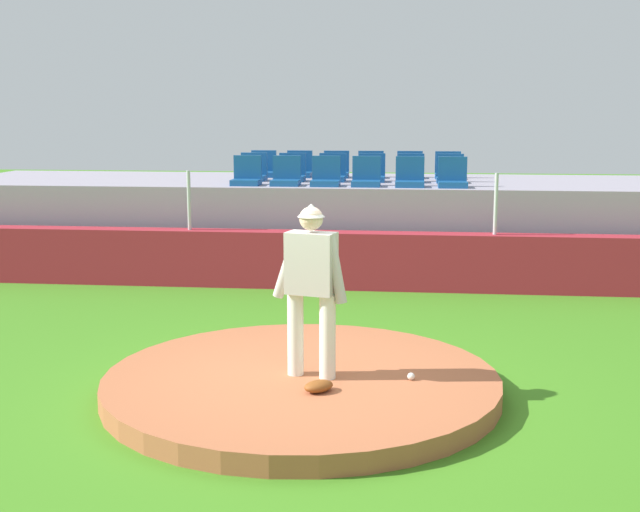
% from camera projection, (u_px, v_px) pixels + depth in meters
% --- Properties ---
extents(ground_plane, '(60.00, 60.00, 0.00)m').
position_uv_depth(ground_plane, '(302.00, 393.00, 8.35)').
color(ground_plane, '#3E7F1D').
extents(pitchers_mound, '(3.98, 3.98, 0.20)m').
position_uv_depth(pitchers_mound, '(302.00, 384.00, 8.34)').
color(pitchers_mound, '#AB5E3A').
rests_on(pitchers_mound, ground_plane).
extents(pitcher, '(0.78, 0.36, 1.73)m').
position_uv_depth(pitcher, '(311.00, 278.00, 8.09)').
color(pitcher, white).
rests_on(pitcher, pitchers_mound).
extents(baseball, '(0.07, 0.07, 0.07)m').
position_uv_depth(baseball, '(411.00, 376.00, 8.14)').
color(baseball, white).
rests_on(baseball, pitchers_mound).
extents(fielding_glove, '(0.36, 0.35, 0.11)m').
position_uv_depth(fielding_glove, '(319.00, 386.00, 7.80)').
color(fielding_glove, brown).
rests_on(fielding_glove, pitchers_mound).
extents(brick_barrier, '(15.65, 0.40, 0.91)m').
position_uv_depth(brick_barrier, '(342.00, 260.00, 13.20)').
color(brick_barrier, '#A22430').
rests_on(brick_barrier, ground_plane).
extents(fence_post_left, '(0.06, 0.06, 0.96)m').
position_uv_depth(fence_post_left, '(189.00, 200.00, 13.29)').
color(fence_post_left, silver).
rests_on(fence_post_left, brick_barrier).
extents(fence_post_right, '(0.06, 0.06, 0.96)m').
position_uv_depth(fence_post_right, '(496.00, 204.00, 12.79)').
color(fence_post_right, silver).
rests_on(fence_post_right, brick_barrier).
extents(bleacher_platform, '(14.54, 3.38, 1.55)m').
position_uv_depth(bleacher_platform, '(351.00, 222.00, 15.29)').
color(bleacher_platform, '#97909F').
rests_on(bleacher_platform, ground_plane).
extents(stadium_chair_0, '(0.48, 0.44, 0.50)m').
position_uv_depth(stadium_chair_0, '(247.00, 176.00, 14.17)').
color(stadium_chair_0, '#164E88').
rests_on(stadium_chair_0, bleacher_platform).
extents(stadium_chair_1, '(0.48, 0.44, 0.50)m').
position_uv_depth(stadium_chair_1, '(286.00, 176.00, 14.11)').
color(stadium_chair_1, '#164E88').
rests_on(stadium_chair_1, bleacher_platform).
extents(stadium_chair_2, '(0.48, 0.44, 0.50)m').
position_uv_depth(stadium_chair_2, '(326.00, 177.00, 14.02)').
color(stadium_chair_2, '#164E88').
rests_on(stadium_chair_2, bleacher_platform).
extents(stadium_chair_3, '(0.48, 0.44, 0.50)m').
position_uv_depth(stadium_chair_3, '(366.00, 177.00, 13.96)').
color(stadium_chair_3, '#164E88').
rests_on(stadium_chair_3, bleacher_platform).
extents(stadium_chair_4, '(0.48, 0.44, 0.50)m').
position_uv_depth(stadium_chair_4, '(410.00, 177.00, 13.87)').
color(stadium_chair_4, '#164E88').
rests_on(stadium_chair_4, bleacher_platform).
extents(stadium_chair_5, '(0.48, 0.44, 0.50)m').
position_uv_depth(stadium_chair_5, '(453.00, 178.00, 13.78)').
color(stadium_chair_5, '#164E88').
rests_on(stadium_chair_5, bleacher_platform).
extents(stadium_chair_6, '(0.48, 0.44, 0.50)m').
position_uv_depth(stadium_chair_6, '(253.00, 172.00, 15.07)').
color(stadium_chair_6, '#164E88').
rests_on(stadium_chair_6, bleacher_platform).
extents(stadium_chair_7, '(0.48, 0.44, 0.50)m').
position_uv_depth(stadium_chair_7, '(292.00, 172.00, 14.96)').
color(stadium_chair_7, '#164E88').
rests_on(stadium_chair_7, bleacher_platform).
extents(stadium_chair_8, '(0.48, 0.44, 0.50)m').
position_uv_depth(stadium_chair_8, '(332.00, 173.00, 14.91)').
color(stadium_chair_8, '#164E88').
rests_on(stadium_chair_8, bleacher_platform).
extents(stadium_chair_9, '(0.48, 0.44, 0.50)m').
position_uv_depth(stadium_chair_9, '(372.00, 173.00, 14.85)').
color(stadium_chair_9, '#164E88').
rests_on(stadium_chair_9, bleacher_platform).
extents(stadium_chair_10, '(0.48, 0.44, 0.50)m').
position_uv_depth(stadium_chair_10, '(410.00, 173.00, 14.75)').
color(stadium_chair_10, '#164E88').
rests_on(stadium_chair_10, bleacher_platform).
extents(stadium_chair_11, '(0.48, 0.44, 0.50)m').
position_uv_depth(stadium_chair_11, '(450.00, 174.00, 14.67)').
color(stadium_chair_11, '#164E88').
rests_on(stadium_chair_11, bleacher_platform).
extents(stadium_chair_12, '(0.48, 0.44, 0.50)m').
position_uv_depth(stadium_chair_12, '(263.00, 169.00, 15.92)').
color(stadium_chair_12, '#164E88').
rests_on(stadium_chair_12, bleacher_platform).
extents(stadium_chair_13, '(0.48, 0.44, 0.50)m').
position_uv_depth(stadium_chair_13, '(299.00, 169.00, 15.86)').
color(stadium_chair_13, '#164E88').
rests_on(stadium_chair_13, bleacher_platform).
extents(stadium_chair_14, '(0.48, 0.44, 0.50)m').
position_uv_depth(stadium_chair_14, '(336.00, 169.00, 15.78)').
color(stadium_chair_14, '#164E88').
rests_on(stadium_chair_14, bleacher_platform).
extents(stadium_chair_15, '(0.48, 0.44, 0.50)m').
position_uv_depth(stadium_chair_15, '(371.00, 169.00, 15.71)').
color(stadium_chair_15, '#164E88').
rests_on(stadium_chair_15, bleacher_platform).
extents(stadium_chair_16, '(0.48, 0.44, 0.50)m').
position_uv_depth(stadium_chair_16, '(410.00, 170.00, 15.65)').
color(stadium_chair_16, '#164E88').
rests_on(stadium_chair_16, bleacher_platform).
extents(stadium_chair_17, '(0.48, 0.44, 0.50)m').
position_uv_depth(stadium_chair_17, '(448.00, 170.00, 15.54)').
color(stadium_chair_17, '#164E88').
rests_on(stadium_chair_17, bleacher_platform).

